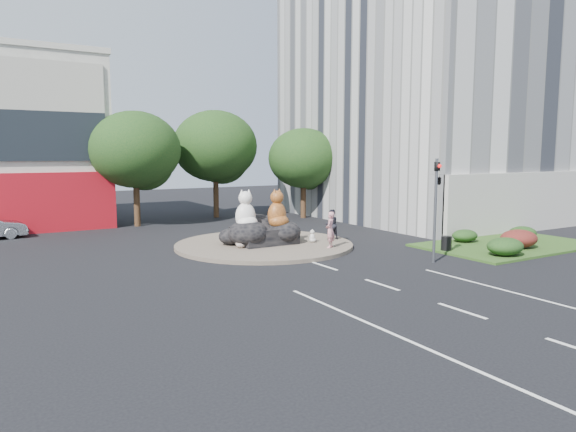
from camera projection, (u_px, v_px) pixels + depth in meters
name	position (u px, v px, depth m)	size (l,w,h in m)	color
ground	(382.00, 285.00, 20.52)	(120.00, 120.00, 0.00)	black
roundabout_island	(264.00, 245.00, 29.04)	(10.00, 10.00, 0.20)	brown
rock_plinth	(264.00, 235.00, 28.98)	(3.20, 2.60, 0.90)	black
office_tower	(443.00, 4.00, 42.23)	(20.00, 20.00, 35.00)	silver
grass_verge	(508.00, 245.00, 29.17)	(10.00, 6.00, 0.12)	#224416
tree_left	(136.00, 153.00, 36.71)	(6.46, 6.46, 8.27)	#382314
tree_mid	(216.00, 150.00, 41.94)	(6.84, 6.84, 8.76)	#382314
tree_right	(304.00, 161.00, 41.69)	(5.70, 5.70, 7.30)	#382314
hedge_near_green	(505.00, 246.00, 25.88)	(2.00, 1.60, 0.90)	black
hedge_red	(519.00, 239.00, 28.00)	(2.20, 1.76, 0.99)	#491813
hedge_mid_green	(522.00, 233.00, 30.56)	(1.80, 1.44, 0.81)	black
hedge_back_green	(465.00, 236.00, 29.90)	(1.60, 1.28, 0.72)	black
traffic_light	(437.00, 188.00, 24.38)	(0.44, 1.24, 5.00)	#595B60
street_lamp	(452.00, 164.00, 33.31)	(2.34, 0.22, 8.06)	#595B60
cat_white	(245.00, 209.00, 28.00)	(1.33, 1.15, 2.21)	white
cat_tabby	(277.00, 208.00, 28.62)	(1.32, 1.14, 2.20)	#B36F25
kitten_calico	(240.00, 239.00, 27.51)	(0.60, 0.52, 1.01)	silver
kitten_white	(312.00, 236.00, 29.25)	(0.46, 0.39, 0.76)	beige
pedestrian_pink	(330.00, 230.00, 27.52)	(0.71, 0.46, 1.94)	#C88189
pedestrian_dark	(331.00, 224.00, 30.16)	(0.86, 0.67, 1.78)	black
litter_bin	(446.00, 243.00, 27.24)	(0.55, 0.55, 0.75)	black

